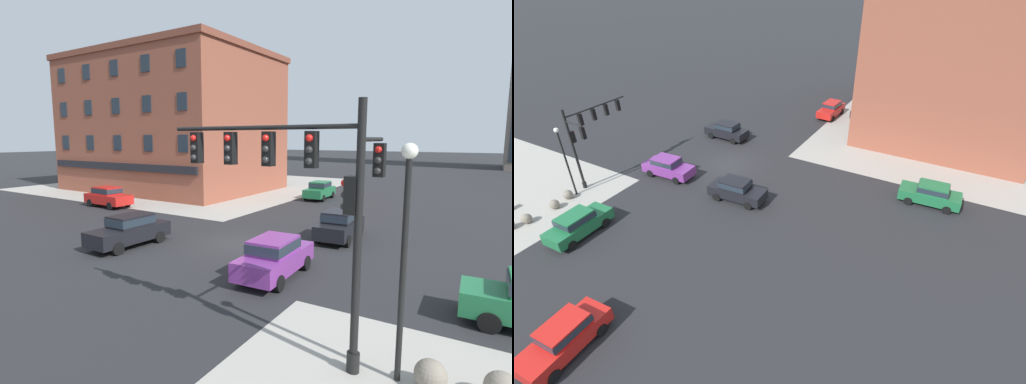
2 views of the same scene
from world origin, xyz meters
The scene contains 11 objects.
ground_plane centered at (0.00, 0.00, 0.00)m, with size 320.00×320.00×0.00m, color #262628.
sidewalk_far_corner centered at (-20.00, 20.00, 0.00)m, with size 32.00×32.00×0.02m, color #A8A399.
traffic_signal_main centered at (7.60, -7.85, 4.50)m, with size 5.76×2.09×6.63m.
bollard_sphere_curb_a centered at (10.71, -7.75, 0.36)m, with size 0.72×0.72×0.72m, color gray.
street_lamp_corner_near centered at (10.00, -7.78, 3.51)m, with size 0.36×0.36×5.63m.
car_main_northbound_far centered at (-2.19, 16.90, 0.92)m, with size 2.06×4.48×1.68m.
car_main_southbound_far centered at (-15.76, 3.64, 0.92)m, with size 4.47×2.03×1.68m.
car_cross_eastbound centered at (4.17, -3.33, 0.92)m, with size 2.06×4.48×1.68m.
car_parked_curb centered at (-4.66, -3.38, 0.92)m, with size 1.96×4.43×1.68m.
car_main_mid centered at (4.43, 3.81, 0.92)m, with size 2.07×4.49×1.68m.
storefront_block_near_corner centered at (-19.68, 15.65, 7.37)m, with size 21.79×15.71×14.72m.
Camera 1 is at (11.57, -16.68, 5.72)m, focal length 26.74 mm.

